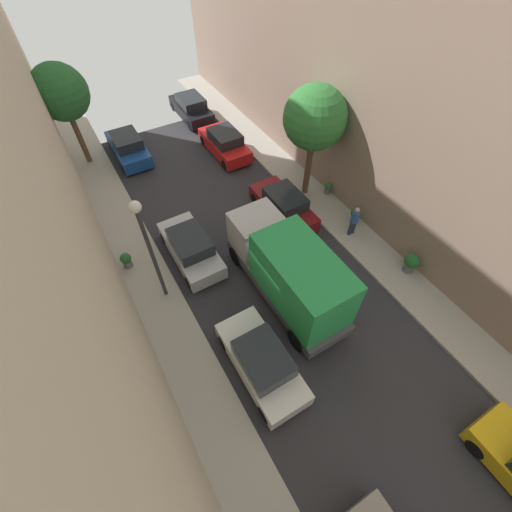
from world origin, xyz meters
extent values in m
plane|color=#2D2D33|center=(0.00, 0.00, 0.00)|extent=(32.00, 32.00, 0.00)
cube|color=#A8A399|center=(-5.00, 0.00, 0.07)|extent=(2.00, 44.00, 0.15)
cube|color=#A8A399|center=(5.00, 0.00, 0.07)|extent=(2.00, 44.00, 0.15)
cube|color=gray|center=(9.00, 0.00, 8.19)|extent=(6.00, 44.00, 16.38)
cylinder|color=black|center=(-1.92, -8.29, 0.32)|extent=(0.22, 0.64, 0.64)
cube|color=white|center=(-2.70, -2.63, 0.55)|extent=(1.76, 4.20, 0.76)
cube|color=#1E2328|center=(-2.70, -2.78, 1.25)|extent=(1.56, 2.10, 0.64)
cylinder|color=black|center=(-3.48, -1.08, 0.32)|extent=(0.22, 0.64, 0.64)
cylinder|color=black|center=(-1.92, -1.08, 0.32)|extent=(0.22, 0.64, 0.64)
cylinder|color=black|center=(-3.48, -4.18, 0.32)|extent=(0.22, 0.64, 0.64)
cylinder|color=black|center=(-1.92, -4.18, 0.32)|extent=(0.22, 0.64, 0.64)
cube|color=silver|center=(-2.70, 3.85, 0.55)|extent=(1.76, 4.20, 0.76)
cube|color=#1E2328|center=(-2.70, 3.70, 1.25)|extent=(1.56, 2.10, 0.64)
cylinder|color=black|center=(-3.48, 5.40, 0.32)|extent=(0.22, 0.64, 0.64)
cylinder|color=black|center=(-1.92, 5.40, 0.32)|extent=(0.22, 0.64, 0.64)
cylinder|color=black|center=(-3.48, 2.30, 0.32)|extent=(0.22, 0.64, 0.64)
cylinder|color=black|center=(-1.92, 2.30, 0.32)|extent=(0.22, 0.64, 0.64)
cube|color=#194799|center=(-2.70, 13.53, 0.55)|extent=(1.76, 4.20, 0.76)
cube|color=#1E2328|center=(-2.70, 13.38, 1.25)|extent=(1.56, 2.10, 0.64)
cylinder|color=black|center=(-3.48, 15.08, 0.32)|extent=(0.22, 0.64, 0.64)
cylinder|color=black|center=(-1.92, 15.08, 0.32)|extent=(0.22, 0.64, 0.64)
cylinder|color=black|center=(-3.48, 11.98, 0.32)|extent=(0.22, 0.64, 0.64)
cylinder|color=black|center=(-1.92, 11.98, 0.32)|extent=(0.22, 0.64, 0.64)
cylinder|color=black|center=(1.92, -8.60, 0.32)|extent=(0.22, 0.64, 0.64)
cylinder|color=black|center=(3.48, -8.60, 0.32)|extent=(0.22, 0.64, 0.64)
cube|color=maroon|center=(2.70, 4.08, 0.55)|extent=(1.76, 4.20, 0.76)
cube|color=#1E2328|center=(2.70, 3.93, 1.25)|extent=(1.56, 2.10, 0.64)
cylinder|color=black|center=(1.92, 5.63, 0.32)|extent=(0.22, 0.64, 0.64)
cylinder|color=black|center=(3.48, 5.63, 0.32)|extent=(0.22, 0.64, 0.64)
cylinder|color=black|center=(1.92, 2.53, 0.32)|extent=(0.22, 0.64, 0.64)
cylinder|color=black|center=(3.48, 2.53, 0.32)|extent=(0.22, 0.64, 0.64)
cube|color=red|center=(2.70, 10.82, 0.55)|extent=(1.76, 4.20, 0.76)
cube|color=#1E2328|center=(2.70, 10.67, 1.25)|extent=(1.56, 2.10, 0.64)
cylinder|color=black|center=(1.92, 12.37, 0.32)|extent=(0.22, 0.64, 0.64)
cylinder|color=black|center=(3.48, 12.37, 0.32)|extent=(0.22, 0.64, 0.64)
cylinder|color=black|center=(1.92, 9.27, 0.32)|extent=(0.22, 0.64, 0.64)
cylinder|color=black|center=(3.48, 9.27, 0.32)|extent=(0.22, 0.64, 0.64)
cube|color=black|center=(2.70, 16.04, 0.55)|extent=(1.76, 4.20, 0.76)
cube|color=#1E2328|center=(2.70, 15.89, 1.25)|extent=(1.56, 2.10, 0.64)
cylinder|color=black|center=(1.92, 17.59, 0.32)|extent=(0.22, 0.64, 0.64)
cylinder|color=black|center=(3.48, 17.59, 0.32)|extent=(0.22, 0.64, 0.64)
cylinder|color=black|center=(1.92, 14.49, 0.32)|extent=(0.22, 0.64, 0.64)
cylinder|color=black|center=(3.48, 14.49, 0.32)|extent=(0.22, 0.64, 0.64)
cube|color=#4C4C51|center=(0.00, -0.11, 0.73)|extent=(2.20, 6.60, 0.50)
cube|color=#B7B7BC|center=(0.00, 2.29, 1.83)|extent=(2.10, 1.80, 1.70)
cube|color=green|center=(0.00, -1.11, 2.18)|extent=(2.24, 4.20, 2.40)
cylinder|color=black|center=(-0.98, 2.49, 0.48)|extent=(0.30, 0.96, 0.96)
cylinder|color=black|center=(0.98, 2.49, 0.48)|extent=(0.30, 0.96, 0.96)
cylinder|color=black|center=(-0.98, -2.51, 0.48)|extent=(0.30, 0.96, 0.96)
cylinder|color=black|center=(0.98, -2.51, 0.48)|extent=(0.30, 0.96, 0.96)
cylinder|color=#2D334C|center=(4.76, 1.06, 0.56)|extent=(0.18, 0.18, 0.82)
cylinder|color=#2D334C|center=(4.98, 1.06, 0.56)|extent=(0.18, 0.18, 0.82)
cylinder|color=#3359B2|center=(4.87, 1.06, 1.29)|extent=(0.36, 0.36, 0.64)
sphere|color=tan|center=(4.87, 1.06, 1.75)|extent=(0.24, 0.24, 0.24)
cylinder|color=brown|center=(4.78, 4.93, 1.80)|extent=(0.33, 0.33, 3.31)
sphere|color=#2D7233|center=(4.78, 4.93, 4.61)|extent=(3.07, 3.07, 3.07)
cylinder|color=brown|center=(-5.09, 14.18, 1.74)|extent=(0.32, 0.32, 3.18)
sphere|color=#23602D|center=(-5.09, 14.18, 4.43)|extent=(2.95, 2.95, 2.95)
cylinder|color=slate|center=(5.53, 1.61, 0.36)|extent=(0.38, 0.38, 0.43)
sphere|color=#23602D|center=(5.53, 1.61, 0.79)|extent=(0.52, 0.52, 0.52)
cylinder|color=slate|center=(5.57, -2.13, 0.36)|extent=(0.44, 0.44, 0.42)
sphere|color=#23602D|center=(5.57, -2.13, 0.84)|extent=(0.68, 0.68, 0.68)
cylinder|color=slate|center=(-5.55, 4.78, 0.32)|extent=(0.40, 0.40, 0.34)
sphere|color=#23602D|center=(-5.55, 4.78, 0.69)|extent=(0.50, 0.50, 0.50)
cylinder|color=slate|center=(5.77, 4.17, 0.32)|extent=(0.33, 0.33, 0.34)
sphere|color=#2D7233|center=(5.77, 4.17, 0.64)|extent=(0.38, 0.38, 0.38)
cylinder|color=#333338|center=(-4.60, 2.40, 2.61)|extent=(0.16, 0.16, 4.92)
sphere|color=white|center=(-4.60, 2.40, 5.29)|extent=(0.44, 0.44, 0.44)
camera|label=1|loc=(-5.49, -6.95, 13.07)|focal=24.29mm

